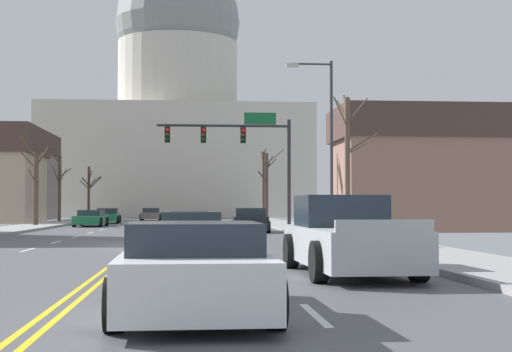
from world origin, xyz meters
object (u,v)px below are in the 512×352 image
Objects in this scene: sedan_near_01 at (190,225)px; sedan_oncoming_00 at (91,218)px; street_lamp_right at (326,132)px; sedan_near_03 at (192,236)px; pickup_truck_near_04 at (347,239)px; pedestrian_01 at (362,216)px; sedan_near_02 at (190,230)px; sedan_near_05 at (194,270)px; sedan_near_00 at (250,221)px; sedan_oncoming_02 at (151,214)px; sedan_oncoming_01 at (108,216)px; bicycle_parked at (406,235)px; signal_gantry at (242,144)px; pedestrian_00 at (333,213)px.

sedan_near_01 is 0.91× the size of sedan_oncoming_00.
sedan_near_03 is at bearing -115.34° from street_lamp_right.
pedestrian_01 is (3.03, 11.95, 0.31)m from pickup_truck_near_04.
sedan_near_02 is 17.34m from sedan_near_05.
sedan_near_02 is 27.19m from sedan_oncoming_00.
sedan_near_00 reaches higher than sedan_near_01.
pickup_truck_near_04 is at bearing -83.01° from sedan_oncoming_02.
sedan_near_02 is at bearing -79.28° from sedan_oncoming_01.
sedan_near_02 is at bearing -102.96° from sedan_near_00.
pedestrian_01 reaches higher than sedan_oncoming_01.
street_lamp_right is at bearing -66.09° from sedan_oncoming_01.
sedan_near_00 reaches higher than sedan_oncoming_02.
sedan_near_02 is 2.54× the size of bicycle_parked.
sedan_oncoming_02 is (-3.85, 47.43, 0.01)m from sedan_near_02.
sedan_near_03 is (-6.07, -12.81, -4.20)m from street_lamp_right.
signal_gantry is 1.68× the size of sedan_near_05.
pickup_truck_near_04 reaches higher than sedan_oncoming_00.
signal_gantry is 9.84m from pedestrian_00.
sedan_near_00 is 2.68× the size of pedestrian_00.
sedan_near_00 reaches higher than sedan_near_05.
pedestrian_00 reaches higher than sedan_near_01.
sedan_near_00 reaches higher than bicycle_parked.
street_lamp_right reaches higher than sedan_near_02.
pedestrian_01 reaches higher than sedan_near_02.
sedan_near_05 is (0.02, -11.30, -0.02)m from sedan_near_03.
sedan_oncoming_01 is (-10.04, 21.90, -0.04)m from sedan_near_00.
pedestrian_01 reaches higher than sedan_near_00.
bicycle_parked is (3.61, 8.19, -0.26)m from pickup_truck_near_04.
pickup_truck_near_04 is 1.24× the size of sedan_oncoming_01.
signal_gantry reaches higher than sedan_near_03.
pickup_truck_near_04 reaches higher than sedan_near_00.
pickup_truck_near_04 is at bearing -98.61° from street_lamp_right.
sedan_near_05 is at bearing -116.11° from bicycle_parked.
sedan_oncoming_02 is (-7.08, 33.39, -0.04)m from sedan_near_00.
sedan_oncoming_02 is 48.04m from pedestrian_01.
sedan_near_03 is 7.45m from bicycle_parked.
bicycle_parked is at bearing -64.87° from sedan_oncoming_00.
sedan_near_02 is 1.03× the size of sedan_oncoming_02.
sedan_oncoming_01 is at bearing 97.36° from sedan_near_05.
pickup_truck_near_04 reaches higher than sedan_oncoming_01.
street_lamp_right is (3.15, -10.62, -0.24)m from signal_gantry.
street_lamp_right is 10.08m from sedan_near_02.
sedan_near_05 reaches higher than sedan_oncoming_00.
sedan_oncoming_01 reaches higher than sedan_oncoming_00.
signal_gantry is at bearing 94.34° from sedan_near_00.
sedan_oncoming_00 is (-6.96, 32.34, -0.06)m from sedan_near_03.
sedan_near_01 is at bearing -76.88° from sedan_oncoming_01.
sedan_near_03 is 0.94× the size of sedan_oncoming_01.
sedan_oncoming_00 is at bearing 115.13° from bicycle_parked.
signal_gantry is at bearing 100.94° from bicycle_parked.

